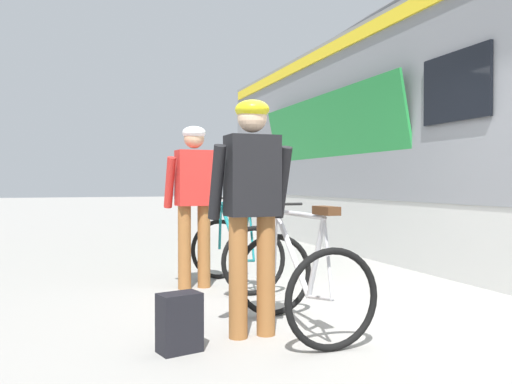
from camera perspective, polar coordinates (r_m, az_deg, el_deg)
name	(u,v)px	position (r m, az deg, el deg)	size (l,w,h in m)	color
ground_plane	(372,315)	(4.80, 12.40, -12.86)	(80.00, 80.00, 0.00)	gray
cyclist_near_in_red	(194,191)	(5.77, -6.70, 0.07)	(0.63, 0.34, 1.76)	#935B2D
cyclist_far_in_dark	(252,195)	(3.92, -0.44, -0.37)	(0.61, 0.32, 1.76)	#935B2D
bicycle_near_teal	(236,250)	(5.87, -2.22, -6.30)	(0.79, 1.12, 0.99)	black
bicycle_far_silver	(300,280)	(4.12, 4.80, -9.43)	(0.74, 1.09, 0.99)	black
backpack_on_platform	(179,322)	(3.72, -8.27, -13.77)	(0.28, 0.18, 0.40)	black
water_bottle_near_the_bikes	(271,270)	(6.30, 1.65, -8.44)	(0.08, 0.08, 0.23)	silver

